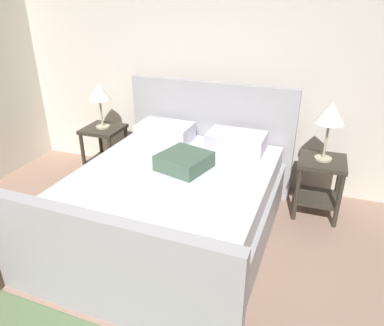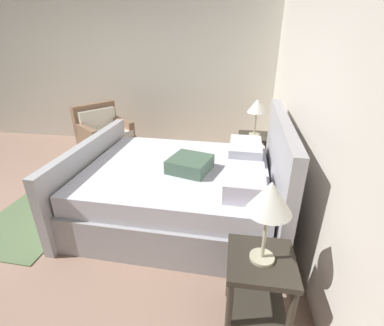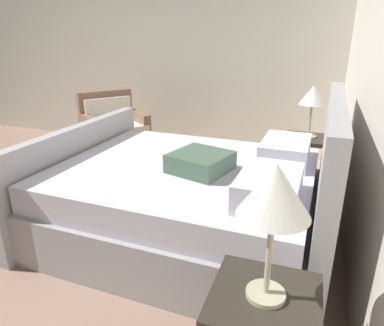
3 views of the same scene
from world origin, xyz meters
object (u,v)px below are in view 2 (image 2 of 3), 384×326
at_px(table_lamp_right, 270,200).
at_px(table_lamp_left, 257,107).
at_px(bed, 182,188).
at_px(nightstand_right, 259,281).
at_px(nightstand_left, 253,148).
at_px(armchair, 105,139).

height_order(table_lamp_right, table_lamp_left, table_lamp_right).
distance_m(table_lamp_right, table_lamp_left, 2.48).
height_order(bed, nightstand_right, bed).
relative_size(nightstand_right, nightstand_left, 1.00).
distance_m(nightstand_left, armchair, 2.42).
bearing_deg(table_lamp_right, armchair, -138.80).
bearing_deg(nightstand_right, nightstand_left, 178.04).
distance_m(bed, table_lamp_right, 1.61).
distance_m(table_lamp_right, nightstand_left, 2.56).
xyz_separation_m(table_lamp_right, armchair, (-2.65, -2.32, -0.70)).
distance_m(table_lamp_left, armchair, 2.50).
distance_m(nightstand_right, table_lamp_left, 2.55).
relative_size(table_lamp_right, armchair, 0.56).
relative_size(bed, table_lamp_right, 3.96).
xyz_separation_m(bed, armchair, (-1.42, -1.57, -0.00)).
xyz_separation_m(nightstand_right, nightstand_left, (-2.48, 0.08, 0.00)).
height_order(bed, table_lamp_right, bed).
distance_m(nightstand_left, table_lamp_left, 0.61).
relative_size(nightstand_right, table_lamp_left, 1.15).
distance_m(bed, nightstand_right, 1.45).
height_order(nightstand_left, table_lamp_left, table_lamp_left).
bearing_deg(table_lamp_right, nightstand_left, 178.04).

